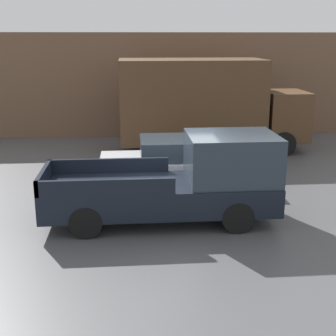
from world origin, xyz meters
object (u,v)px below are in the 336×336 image
at_px(pickup_truck, 183,182).
at_px(car, 181,162).
at_px(delivery_truck, 205,103).
at_px(newspaper_box, 194,125).

height_order(pickup_truck, car, pickup_truck).
distance_m(pickup_truck, delivery_truck, 7.68).
xyz_separation_m(car, newspaper_box, (1.45, 7.48, -0.25)).
bearing_deg(newspaper_box, delivery_truck, -89.42).
distance_m(pickup_truck, newspaper_box, 10.38).
bearing_deg(car, pickup_truck, -95.09).
distance_m(pickup_truck, car, 2.77).
bearing_deg(delivery_truck, car, -107.54).
xyz_separation_m(pickup_truck, delivery_truck, (1.72, 7.43, 0.91)).
bearing_deg(pickup_truck, car, 84.91).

